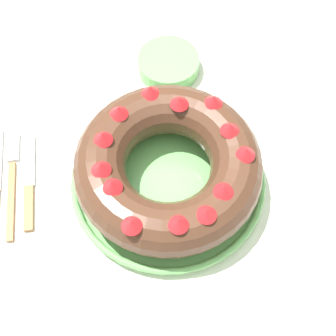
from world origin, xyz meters
name	(u,v)px	position (x,y,z in m)	size (l,w,h in m)	color
ground_plane	(168,284)	(0.00, 0.00, 0.00)	(8.00, 8.00, 0.00)	#4C4742
dining_table	(168,200)	(0.00, 0.00, 0.65)	(1.57, 1.13, 0.73)	silver
serving_dish	(168,183)	(0.00, 0.00, 0.74)	(0.34, 0.34, 0.02)	#6BB760
bundt_cake	(168,168)	(0.00, 0.00, 0.80)	(0.32, 0.32, 0.10)	#4C2D1E
fork	(12,175)	(-0.28, 0.05, 0.73)	(0.02, 0.21, 0.01)	#936038
cake_knife	(29,188)	(-0.25, 0.02, 0.73)	(0.02, 0.19, 0.01)	#936038
side_bowl	(168,64)	(0.03, 0.26, 0.74)	(0.13, 0.13, 0.03)	#6BB760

